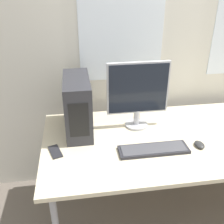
# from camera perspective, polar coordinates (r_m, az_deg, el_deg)

# --- Properties ---
(wall_back) EXTENTS (8.00, 0.07, 2.70)m
(wall_back) POSITION_cam_1_polar(r_m,az_deg,el_deg) (2.32, 15.92, 16.16)
(wall_back) COLOR beige
(wall_back) RESTS_ON ground_plane
(desk) EXTENTS (2.37, 0.93, 0.75)m
(desk) POSITION_cam_1_polar(r_m,az_deg,el_deg) (2.05, 20.13, -5.33)
(desk) COLOR beige
(desk) RESTS_ON ground_plane
(pc_tower) EXTENTS (0.18, 0.46, 0.40)m
(pc_tower) POSITION_cam_1_polar(r_m,az_deg,el_deg) (1.88, -7.48, 1.51)
(pc_tower) COLOR #2D2D33
(pc_tower) RESTS_ON desk
(monitor_main) EXTENTS (0.45, 0.17, 0.50)m
(monitor_main) POSITION_cam_1_polar(r_m,az_deg,el_deg) (1.88, 5.65, 4.31)
(monitor_main) COLOR #B7B7BC
(monitor_main) RESTS_ON desk
(keyboard) EXTENTS (0.46, 0.14, 0.02)m
(keyboard) POSITION_cam_1_polar(r_m,az_deg,el_deg) (1.74, 9.03, -8.06)
(keyboard) COLOR #28282D
(keyboard) RESTS_ON desk
(mouse) EXTENTS (0.06, 0.09, 0.03)m
(mouse) POSITION_cam_1_polar(r_m,az_deg,el_deg) (1.85, 18.50, -6.74)
(mouse) COLOR #2D2D2D
(mouse) RESTS_ON desk
(cell_phone) EXTENTS (0.10, 0.16, 0.01)m
(cell_phone) POSITION_cam_1_polar(r_m,az_deg,el_deg) (1.75, -12.25, -8.43)
(cell_phone) COLOR #232328
(cell_phone) RESTS_ON desk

